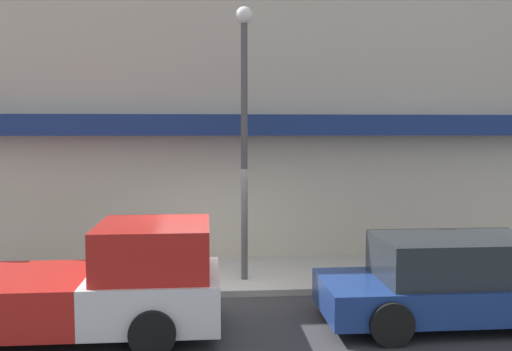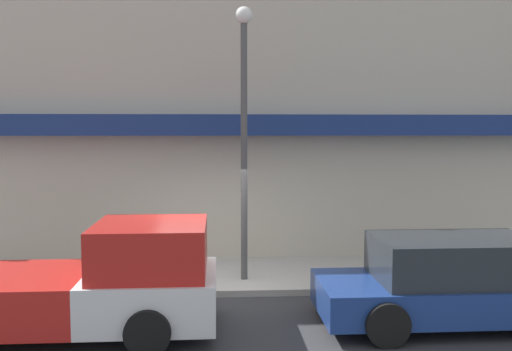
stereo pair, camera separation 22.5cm
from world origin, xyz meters
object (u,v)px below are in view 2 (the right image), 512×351
fire_hydrant (179,263)px  street_lamp (244,112)px  parked_car (454,282)px  pickup_truck (77,285)px

fire_hydrant → street_lamp: (1.38, 0.00, 3.20)m
parked_car → street_lamp: street_lamp is taller
fire_hydrant → street_lamp: 3.48m
fire_hydrant → pickup_truck: bearing=-119.1°
street_lamp → parked_car: bearing=-37.6°
parked_car → street_lamp: (-3.47, 2.67, 2.96)m
parked_car → street_lamp: bearing=144.5°
parked_car → fire_hydrant: 5.53m
parked_car → street_lamp: size_ratio=0.81×
pickup_truck → parked_car: bearing=1.1°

